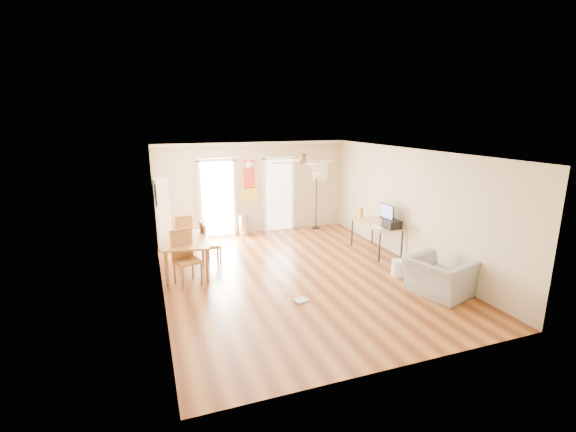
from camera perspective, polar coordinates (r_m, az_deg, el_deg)
name	(u,v)px	position (r m, az deg, el deg)	size (l,w,h in m)	color
floor	(298,274)	(8.61, 1.37, -8.36)	(7.00, 7.00, 0.00)	brown
ceiling	(298,152)	(7.99, 1.48, 9.15)	(5.50, 7.00, 0.00)	silver
wall_back	(254,188)	(11.47, -4.95, 4.01)	(5.50, 0.04, 2.60)	beige
wall_front	(399,278)	(5.26, 15.57, -8.57)	(5.50, 0.04, 2.60)	beige
wall_left	(158,228)	(7.67, -18.09, -1.61)	(0.04, 7.00, 2.60)	beige
wall_right	(410,206)	(9.53, 17.03, 1.41)	(0.04, 7.00, 2.60)	beige
crown_molding	(298,154)	(7.99, 1.48, 8.87)	(5.50, 7.00, 0.08)	white
kitchen_doorway	(218,199)	(11.28, -10.06, 2.39)	(0.90, 0.10, 2.10)	white
bathroom_doorway	(279,195)	(11.71, -1.35, 3.03)	(0.80, 0.10, 2.10)	white
wall_decal	(249,180)	(11.37, -5.56, 5.20)	(0.46, 0.03, 1.10)	red
ac_grille	(320,171)	(12.06, 4.55, 6.44)	(0.50, 0.04, 0.60)	white
framed_poster	(155,193)	(8.96, -18.48, 3.15)	(0.04, 0.66, 0.48)	black
ceiling_fan	(304,162)	(7.73, 2.29, 7.72)	(1.24, 1.24, 0.20)	#593819
bookshelf	(162,212)	(10.80, -17.55, 0.54)	(0.35, 0.79, 1.76)	white
dining_table	(189,255)	(8.87, -14.00, -5.50)	(0.90, 1.51, 0.75)	olive
dining_chair_right_a	(211,242)	(9.31, -10.97, -3.64)	(0.41, 0.41, 0.99)	brown
dining_chair_right_b	(212,244)	(9.26, -10.90, -3.92)	(0.38, 0.38, 0.93)	#A67135
dining_chair_near	(187,258)	(8.19, -14.27, -5.87)	(0.45, 0.45, 1.10)	#AB6E37
dining_chair_far	(183,234)	(10.06, -14.75, -2.52)	(0.41, 0.41, 0.99)	#A16333
trash_can	(244,225)	(11.34, -6.32, -1.33)	(0.27, 0.27, 0.59)	#AFAFB2
torchiere_lamp	(316,201)	(11.88, 4.07, 2.16)	(0.32, 0.32, 1.69)	black
computer_desk	(376,238)	(10.10, 12.46, -3.06)	(0.69, 1.38, 0.74)	tan
imac	(387,215)	(9.81, 13.96, 0.15)	(0.08, 0.56, 0.52)	black
keyboard	(378,227)	(9.67, 12.77, -1.53)	(0.12, 0.38, 0.01)	white
printer	(392,224)	(9.63, 14.64, -1.14)	(0.33, 0.38, 0.20)	black
orange_bottle	(361,213)	(10.48, 10.48, 0.46)	(0.09, 0.09, 0.26)	#CC5612
wastebasket_a	(398,268)	(8.81, 15.53, -7.19)	(0.29, 0.29, 0.33)	silver
wastebasket_b	(413,267)	(8.98, 17.47, -7.00)	(0.27, 0.27, 0.31)	white
floor_cloth	(301,301)	(7.43, 1.94, -12.01)	(0.25, 0.19, 0.04)	#A9AAA4
armchair	(439,277)	(8.09, 20.76, -8.12)	(1.08, 0.94, 0.70)	gray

